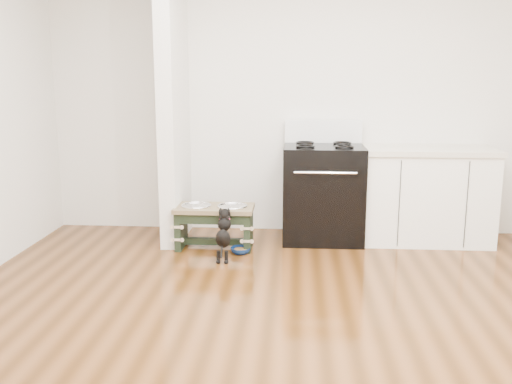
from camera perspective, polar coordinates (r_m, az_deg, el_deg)
name	(u,v)px	position (r m, az deg, el deg)	size (l,w,h in m)	color
ground	(295,337)	(3.63, 3.96, -14.28)	(5.00, 5.00, 0.00)	#40230B
room_shell	(299,68)	(3.26, 4.37, 12.25)	(5.00, 5.00, 5.00)	silver
partition_wall	(174,100)	(5.49, -8.25, 9.11)	(0.15, 0.80, 2.70)	silver
oven_range	(323,191)	(5.54, 6.72, 0.07)	(0.76, 0.69, 1.14)	black
cabinet_run	(426,195)	(5.69, 16.61, -0.29)	(1.24, 0.64, 0.91)	white
dog_feeder	(214,218)	(5.28, -4.19, -2.65)	(0.72, 0.39, 0.41)	black
puppy	(224,233)	(4.95, -3.26, -4.08)	(0.13, 0.37, 0.44)	black
floor_bowl	(241,250)	(5.16, -1.56, -5.86)	(0.21, 0.21, 0.06)	#0B214F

